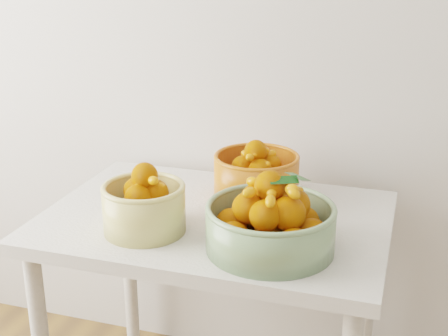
{
  "coord_description": "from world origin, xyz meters",
  "views": [
    {
      "loc": [
        0.38,
        0.01,
        1.5
      ],
      "look_at": [
        -0.11,
        1.55,
        0.92
      ],
      "focal_mm": 50.0,
      "sensor_mm": 36.0,
      "label": 1
    }
  ],
  "objects": [
    {
      "name": "bowl_orange",
      "position": [
        -0.07,
        1.76,
        0.83
      ],
      "size": [
        0.29,
        0.29,
        0.19
      ],
      "rotation": [
        0.0,
        0.0,
        0.09
      ],
      "color": "#CC591A",
      "rests_on": "table"
    },
    {
      "name": "bowl_green",
      "position": [
        0.05,
        1.44,
        0.83
      ],
      "size": [
        0.39,
        0.39,
        0.22
      ],
      "rotation": [
        0.0,
        0.0,
        0.18
      ],
      "color": "gray",
      "rests_on": "table"
    },
    {
      "name": "bowl_cream",
      "position": [
        -0.3,
        1.44,
        0.82
      ],
      "size": [
        0.24,
        0.24,
        0.2
      ],
      "rotation": [
        0.0,
        0.0,
        0.07
      ],
      "color": "#D6C477",
      "rests_on": "table"
    },
    {
      "name": "table",
      "position": [
        -0.15,
        1.6,
        0.65
      ],
      "size": [
        1.0,
        0.7,
        0.75
      ],
      "color": "silver",
      "rests_on": "ground"
    }
  ]
}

